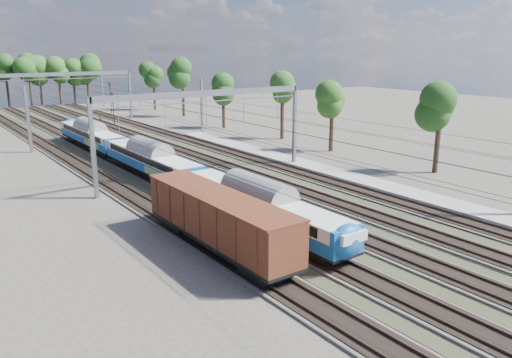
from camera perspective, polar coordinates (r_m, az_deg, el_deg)
ground at (r=31.06m, az=24.57°, el=-11.42°), size 220.00×220.00×0.00m
track_bed at (r=64.48m, az=-12.32°, el=2.83°), size 21.00×130.00×0.34m
platform at (r=51.24m, az=11.99°, el=-0.13°), size 3.00×70.00×0.30m
catenary at (r=70.73m, az=-14.91°, el=8.87°), size 25.65×130.00×9.00m
tree_belt at (r=110.48m, az=-19.52°, el=11.20°), size 40.61×99.40×11.72m
emu_train at (r=51.94m, az=-11.82°, el=2.50°), size 2.66×56.39×3.89m
freight_boxcar at (r=32.66m, az=-4.35°, el=-4.46°), size 3.01×14.51×3.74m
worker at (r=93.47m, az=-17.37°, el=6.52°), size 0.56×0.67×1.55m
signal_near at (r=89.81m, az=-16.01°, el=8.14°), size 0.35×0.32×5.72m
signal_far at (r=108.26m, az=-16.31°, el=9.34°), size 0.42×0.39×6.30m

